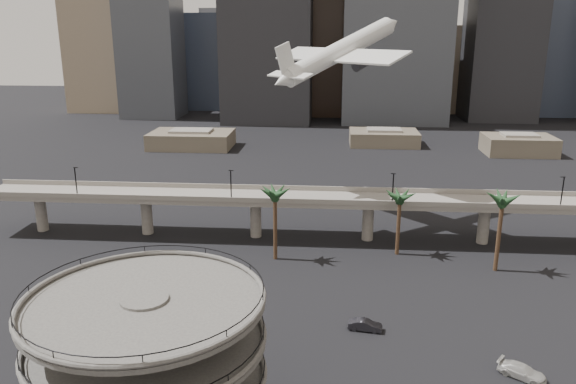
# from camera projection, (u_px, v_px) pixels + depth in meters

# --- Properties ---
(parking_ramp) EXTENTS (22.20, 22.20, 17.35)m
(parking_ramp) POSITION_uv_depth(u_px,v_px,m) (149.00, 360.00, 52.61)
(parking_ramp) COLOR #4C4A47
(parking_ramp) RESTS_ON ground
(overpass) EXTENTS (130.00, 9.30, 14.70)m
(overpass) POSITION_uv_depth(u_px,v_px,m) (312.00, 202.00, 108.79)
(overpass) COLOR slate
(overpass) RESTS_ON ground
(palm_trees) EXTENTS (42.40, 10.40, 14.00)m
(palm_trees) POSITION_uv_depth(u_px,v_px,m) (391.00, 200.00, 96.67)
(palm_trees) COLOR #472F1E
(palm_trees) RESTS_ON ground
(low_buildings) EXTENTS (135.00, 27.50, 6.80)m
(low_buildings) POSITION_uv_depth(u_px,v_px,m) (341.00, 140.00, 193.07)
(low_buildings) COLOR brown
(low_buildings) RESTS_ON ground
(skyline) EXTENTS (269.00, 86.00, 120.71)m
(skyline) POSITION_uv_depth(u_px,v_px,m) (360.00, 19.00, 252.50)
(skyline) COLOR gray
(skyline) RESTS_ON ground
(airborne_jet) EXTENTS (28.06, 28.12, 15.00)m
(airborne_jet) POSITION_uv_depth(u_px,v_px,m) (340.00, 51.00, 112.15)
(airborne_jet) COLOR silver
(airborne_jet) RESTS_ON ground
(car_a) EXTENTS (4.24, 2.58, 1.35)m
(car_a) POSITION_uv_depth(u_px,v_px,m) (211.00, 332.00, 75.17)
(car_a) COLOR #B01929
(car_a) RESTS_ON ground
(car_b) EXTENTS (4.85, 2.28, 1.54)m
(car_b) POSITION_uv_depth(u_px,v_px,m) (365.00, 325.00, 76.66)
(car_b) COLOR black
(car_b) RESTS_ON ground
(car_c) EXTENTS (5.83, 4.97, 1.60)m
(car_c) POSITION_uv_depth(u_px,v_px,m) (522.00, 371.00, 66.24)
(car_c) COLOR #B4B3AF
(car_c) RESTS_ON ground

